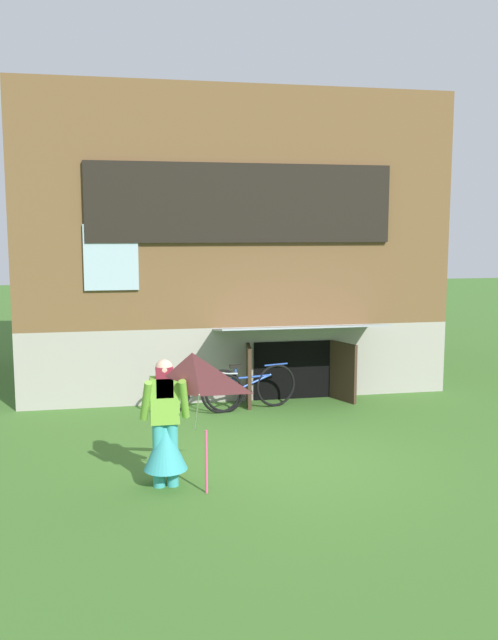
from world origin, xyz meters
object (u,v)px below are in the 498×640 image
(kite, at_px, (193,390))
(bicycle_silver, at_px, (197,393))
(bicycle_blue, at_px, (249,387))
(person, at_px, (165,434))

(kite, distance_m, bicycle_silver, 3.80)
(bicycle_blue, distance_m, bicycle_silver, 0.89)
(kite, bearing_deg, bicycle_silver, 82.97)
(kite, height_order, bicycle_blue, kite)
(kite, xyz_separation_m, bicycle_blue, (1.34, 3.70, -0.90))
(person, bearing_deg, bicycle_silver, 85.85)
(bicycle_silver, bearing_deg, kite, -90.88)
(kite, relative_size, bicycle_silver, 1.03)
(person, relative_size, bicycle_silver, 0.98)
(person, distance_m, bicycle_silver, 3.23)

